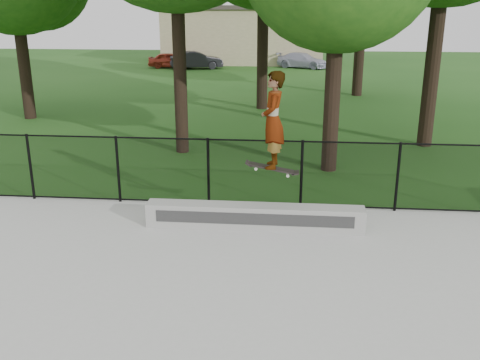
{
  "coord_description": "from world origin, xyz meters",
  "views": [
    {
      "loc": [
        1.71,
        -5.0,
        4.21
      ],
      "look_at": [
        0.85,
        4.2,
        1.2
      ],
      "focal_mm": 40.0,
      "sensor_mm": 36.0,
      "label": 1
    }
  ],
  "objects_px": {
    "grind_ledge": "(254,216)",
    "car_b": "(196,60)",
    "car_a": "(171,60)",
    "car_c": "(302,60)",
    "skater_airborne": "(273,122)"
  },
  "relations": [
    {
      "from": "car_b",
      "to": "car_c",
      "type": "relative_size",
      "value": 0.99
    },
    {
      "from": "car_b",
      "to": "skater_airborne",
      "type": "xyz_separation_m",
      "value": [
        6.35,
        -28.22,
        1.58
      ]
    },
    {
      "from": "car_b",
      "to": "skater_airborne",
      "type": "relative_size",
      "value": 1.71
    },
    {
      "from": "car_b",
      "to": "car_c",
      "type": "xyz_separation_m",
      "value": [
        7.45,
        1.32,
        -0.07
      ]
    },
    {
      "from": "skater_airborne",
      "to": "car_c",
      "type": "bearing_deg",
      "value": 87.87
    },
    {
      "from": "car_a",
      "to": "car_c",
      "type": "xyz_separation_m",
      "value": [
        9.4,
        0.81,
        -0.01
      ]
    },
    {
      "from": "car_b",
      "to": "car_c",
      "type": "distance_m",
      "value": 7.57
    },
    {
      "from": "grind_ledge",
      "to": "skater_airborne",
      "type": "height_order",
      "value": "skater_airborne"
    },
    {
      "from": "grind_ledge",
      "to": "car_b",
      "type": "distance_m",
      "value": 28.85
    },
    {
      "from": "grind_ledge",
      "to": "car_a",
      "type": "relative_size",
      "value": 1.34
    },
    {
      "from": "car_b",
      "to": "skater_airborne",
      "type": "height_order",
      "value": "skater_airborne"
    },
    {
      "from": "car_c",
      "to": "skater_airborne",
      "type": "bearing_deg",
      "value": -157.39
    },
    {
      "from": "car_a",
      "to": "car_c",
      "type": "relative_size",
      "value": 0.94
    },
    {
      "from": "grind_ledge",
      "to": "car_b",
      "type": "xyz_separation_m",
      "value": [
        -6.02,
        28.21,
        0.31
      ]
    },
    {
      "from": "grind_ledge",
      "to": "car_b",
      "type": "relative_size",
      "value": 1.27
    }
  ]
}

